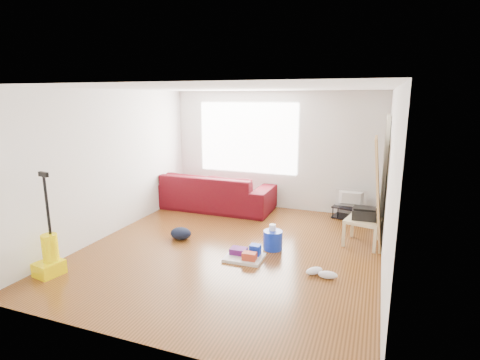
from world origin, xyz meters
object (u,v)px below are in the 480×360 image
at_px(sofa, 213,208).
at_px(cleaning_tray, 246,255).
at_px(vacuum, 49,256).
at_px(tv_stand, 350,213).
at_px(bucket, 273,249).
at_px(backpack, 181,239).
at_px(side_table, 364,223).

distance_m(sofa, cleaning_tray, 2.72).
height_order(cleaning_tray, vacuum, vacuum).
bearing_deg(cleaning_tray, tv_stand, 62.23).
xyz_separation_m(sofa, tv_stand, (2.87, 0.27, 0.13)).
relative_size(tv_stand, bucket, 2.37).
height_order(backpack, vacuum, vacuum).
xyz_separation_m(bucket, backpack, (-1.59, -0.13, 0.00)).
bearing_deg(side_table, cleaning_tray, -143.35).
height_order(tv_stand, bucket, tv_stand).
relative_size(side_table, vacuum, 0.45).
bearing_deg(vacuum, backpack, 69.56).
xyz_separation_m(tv_stand, side_table, (0.30, -1.29, 0.24)).
bearing_deg(side_table, sofa, 162.15).
height_order(tv_stand, backpack, tv_stand).
height_order(tv_stand, side_table, side_table).
distance_m(bucket, cleaning_tray, 0.57).
height_order(bucket, backpack, bucket).
distance_m(tv_stand, side_table, 1.35).
bearing_deg(bucket, vacuum, -144.17).
xyz_separation_m(side_table, backpack, (-2.92, -0.83, -0.37)).
bearing_deg(tv_stand, sofa, -161.26).
bearing_deg(backpack, side_table, 16.78).
bearing_deg(vacuum, side_table, 43.20).
relative_size(side_table, cleaning_tray, 1.11).
relative_size(tv_stand, side_table, 1.13).
distance_m(tv_stand, backpack, 3.37).
xyz_separation_m(sofa, vacuum, (-0.78, -3.62, 0.26)).
xyz_separation_m(side_table, bucket, (-1.33, -0.70, -0.37)).
xyz_separation_m(sofa, side_table, (3.17, -1.02, 0.37)).
height_order(bucket, cleaning_tray, cleaning_tray).
xyz_separation_m(tv_stand, backpack, (-2.62, -2.12, -0.13)).
distance_m(side_table, cleaning_tray, 2.03).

